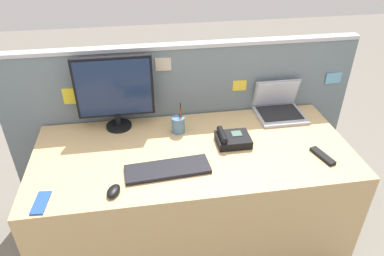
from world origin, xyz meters
name	(u,v)px	position (x,y,z in m)	size (l,w,h in m)	color
ground_plane	(193,235)	(0.00, 0.00, 0.00)	(10.00, 10.00, 0.00)	slate
desk	(193,196)	(0.00, 0.00, 0.37)	(1.85, 0.82, 0.73)	tan
cubicle_divider	(183,127)	(0.00, 0.45, 0.61)	(2.34, 0.08, 1.22)	slate
desktop_monitor	(115,90)	(-0.43, 0.33, 0.99)	(0.47, 0.16, 0.47)	black
laptop	(278,107)	(0.64, 0.33, 0.78)	(0.31, 0.28, 0.22)	#9EA0A8
desk_phone	(232,139)	(0.24, 0.03, 0.76)	(0.20, 0.16, 0.09)	black
keyboard_main	(168,169)	(-0.17, -0.17, 0.74)	(0.46, 0.15, 0.02)	black
computer_mouse_right_hand	(113,191)	(-0.45, -0.30, 0.75)	(0.06, 0.10, 0.03)	black
pen_cup	(178,125)	(-0.06, 0.20, 0.79)	(0.08, 0.08, 0.19)	#4C7093
cell_phone_blue_case	(41,203)	(-0.79, -0.32, 0.74)	(0.06, 0.15, 0.01)	blue
tv_remote	(323,156)	(0.71, -0.19, 0.74)	(0.04, 0.17, 0.02)	black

